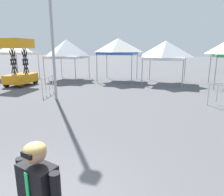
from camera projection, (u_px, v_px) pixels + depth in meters
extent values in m
cylinder|color=#9E9EA3|center=(17.00, 67.00, 17.70)|extent=(0.06, 0.06, 2.35)
cylinder|color=#9E9EA3|center=(17.00, 64.00, 21.14)|extent=(0.06, 0.06, 2.35)
cylinder|color=#9E9EA3|center=(39.00, 64.00, 20.17)|extent=(0.06, 0.06, 2.35)
pyramid|color=white|center=(15.00, 47.00, 19.03)|extent=(3.05, 3.05, 0.98)
cube|color=white|center=(16.00, 53.00, 19.17)|extent=(3.02, 3.02, 0.20)
cylinder|color=#9E9EA3|center=(44.00, 69.00, 17.32)|extent=(0.06, 0.06, 2.06)
cylinder|color=#9E9EA3|center=(75.00, 70.00, 16.54)|extent=(0.06, 0.06, 2.06)
cylinder|color=#9E9EA3|center=(61.00, 66.00, 19.98)|extent=(0.06, 0.06, 2.06)
cylinder|color=#9E9EA3|center=(89.00, 67.00, 19.20)|extent=(0.06, 0.06, 2.06)
pyramid|color=white|center=(67.00, 48.00, 17.86)|extent=(3.06, 3.06, 1.37)
cube|color=white|center=(67.00, 57.00, 18.04)|extent=(3.03, 3.03, 0.20)
cylinder|color=#9E9EA3|center=(97.00, 68.00, 16.55)|extent=(0.06, 0.06, 2.40)
cylinder|color=#9E9EA3|center=(132.00, 69.00, 15.84)|extent=(0.06, 0.06, 2.40)
cylinder|color=#9E9EA3|center=(107.00, 65.00, 19.17)|extent=(0.06, 0.06, 2.40)
cylinder|color=#9E9EA3|center=(137.00, 66.00, 18.46)|extent=(0.06, 0.06, 2.40)
pyramid|color=white|center=(118.00, 45.00, 17.10)|extent=(3.05, 3.05, 1.08)
cube|color=#3359B2|center=(118.00, 53.00, 17.25)|extent=(3.02, 3.02, 0.20)
cylinder|color=#9E9EA3|center=(142.00, 71.00, 15.45)|extent=(0.06, 0.06, 2.04)
cylinder|color=#9E9EA3|center=(183.00, 73.00, 14.43)|extent=(0.06, 0.06, 2.04)
cylinder|color=#9E9EA3|center=(150.00, 68.00, 18.04)|extent=(0.06, 0.06, 2.04)
cylinder|color=#9E9EA3|center=(185.00, 69.00, 17.03)|extent=(0.06, 0.06, 2.04)
pyramid|color=white|center=(166.00, 49.00, 15.86)|extent=(3.21, 3.21, 1.20)
cube|color=white|center=(165.00, 58.00, 16.02)|extent=(3.17, 3.17, 0.20)
cylinder|color=#9E9EA3|center=(215.00, 72.00, 13.77)|extent=(0.06, 0.06, 2.31)
cylinder|color=#9E9EA3|center=(210.00, 68.00, 16.40)|extent=(0.06, 0.06, 2.31)
cylinder|color=black|center=(6.00, 84.00, 14.73)|extent=(0.22, 0.49, 0.48)
cylinder|color=black|center=(21.00, 85.00, 14.47)|extent=(0.22, 0.49, 0.48)
cylinder|color=black|center=(22.00, 80.00, 16.37)|extent=(0.22, 0.49, 0.48)
cylinder|color=black|center=(35.00, 81.00, 16.11)|extent=(0.22, 0.49, 0.48)
cube|color=orange|center=(21.00, 78.00, 15.35)|extent=(1.58, 2.41, 0.60)
cylinder|color=black|center=(14.00, 70.00, 15.32)|extent=(0.13, 0.68, 1.64)
cylinder|color=black|center=(14.00, 70.00, 15.32)|extent=(0.13, 0.68, 1.64)
cylinder|color=black|center=(26.00, 70.00, 15.10)|extent=(0.13, 0.68, 1.64)
cylinder|color=black|center=(26.00, 70.00, 15.10)|extent=(0.13, 0.68, 1.64)
cylinder|color=black|center=(13.00, 62.00, 15.18)|extent=(0.13, 0.68, 1.64)
cylinder|color=black|center=(13.00, 62.00, 15.18)|extent=(0.13, 0.68, 1.64)
cylinder|color=black|center=(25.00, 62.00, 14.96)|extent=(0.13, 0.68, 1.64)
cylinder|color=black|center=(25.00, 62.00, 14.96)|extent=(0.13, 0.68, 1.64)
cylinder|color=black|center=(13.00, 53.00, 15.04)|extent=(0.13, 0.68, 1.64)
cylinder|color=black|center=(13.00, 53.00, 15.04)|extent=(0.13, 0.68, 1.64)
cylinder|color=black|center=(25.00, 54.00, 14.82)|extent=(0.13, 0.68, 1.64)
cylinder|color=black|center=(25.00, 54.00, 14.82)|extent=(0.13, 0.68, 1.64)
cube|color=orange|center=(18.00, 47.00, 14.83)|extent=(1.50, 2.29, 0.12)
cube|color=orange|center=(7.00, 42.00, 13.75)|extent=(1.33, 0.17, 0.55)
cube|color=orange|center=(27.00, 43.00, 15.76)|extent=(1.33, 0.17, 0.55)
cube|color=orange|center=(9.00, 43.00, 14.89)|extent=(0.24, 2.18, 0.55)
cube|color=orange|center=(25.00, 43.00, 14.61)|extent=(0.24, 2.18, 0.55)
cube|color=black|center=(39.00, 190.00, 2.27)|extent=(0.47, 0.34, 0.60)
cylinder|color=black|center=(23.00, 180.00, 2.40)|extent=(0.11, 0.11, 0.56)
sphere|color=tan|center=(35.00, 153.00, 2.16)|extent=(0.23, 0.23, 0.23)
ellipsoid|color=tan|center=(35.00, 149.00, 2.15)|extent=(0.23, 0.23, 0.14)
cube|color=black|center=(26.00, 156.00, 2.07)|extent=(0.15, 0.06, 0.06)
cube|color=#19BF59|center=(28.00, 193.00, 2.15)|extent=(0.05, 0.02, 0.46)
cylinder|color=#9E9EA3|center=(51.00, 9.00, 10.36)|extent=(0.14, 0.14, 9.16)
cylinder|color=#B7BABF|center=(49.00, 76.00, 12.57)|extent=(0.46, 2.07, 0.05)
cylinder|color=#B7BABF|center=(42.00, 88.00, 11.73)|extent=(0.04, 0.04, 1.05)
cylinder|color=#B7BABF|center=(55.00, 82.00, 13.66)|extent=(0.04, 0.04, 1.05)
cylinder|color=#B7BABF|center=(46.00, 86.00, 12.17)|extent=(0.04, 0.04, 0.92)
cylinder|color=#B7BABF|center=(49.00, 84.00, 12.68)|extent=(0.04, 0.04, 0.92)
cylinder|color=#B7BABF|center=(53.00, 83.00, 13.19)|extent=(0.04, 0.04, 0.92)
cylinder|color=#B7BABF|center=(208.00, 95.00, 10.08)|extent=(0.04, 0.04, 1.05)
cylinder|color=#B7BABF|center=(217.00, 93.00, 10.16)|extent=(0.04, 0.04, 0.92)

